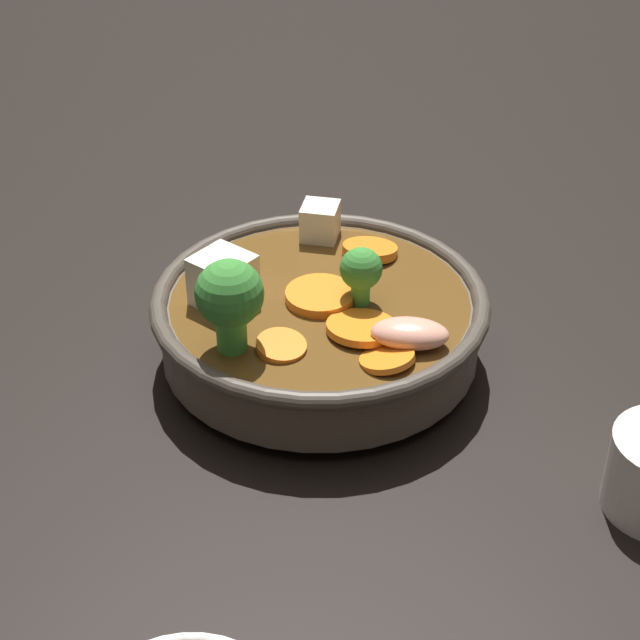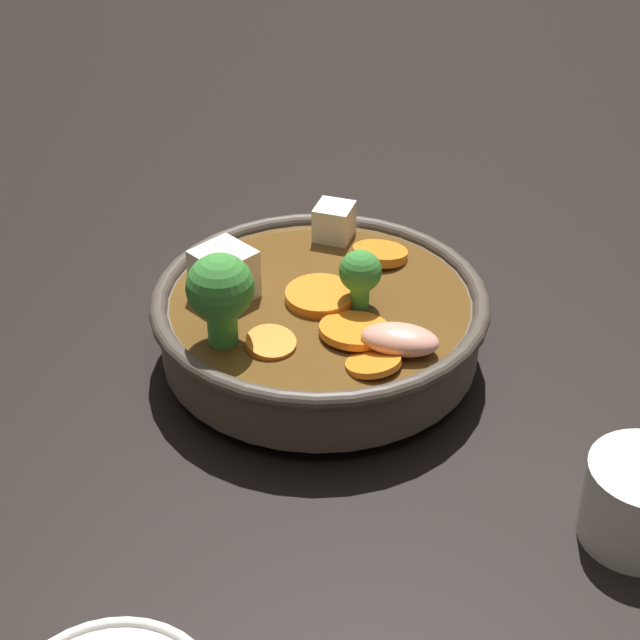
% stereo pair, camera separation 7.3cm
% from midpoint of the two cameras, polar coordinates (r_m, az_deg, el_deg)
% --- Properties ---
extents(ground_plane, '(3.00, 3.00, 0.00)m').
position_cam_midpoint_polar(ground_plane, '(0.75, -2.79, -2.27)').
color(ground_plane, black).
extents(stirfry_bowl, '(0.23, 0.23, 0.11)m').
position_cam_midpoint_polar(stirfry_bowl, '(0.72, -2.97, 0.05)').
color(stirfry_bowl, '#51473D').
rests_on(stirfry_bowl, ground_plane).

